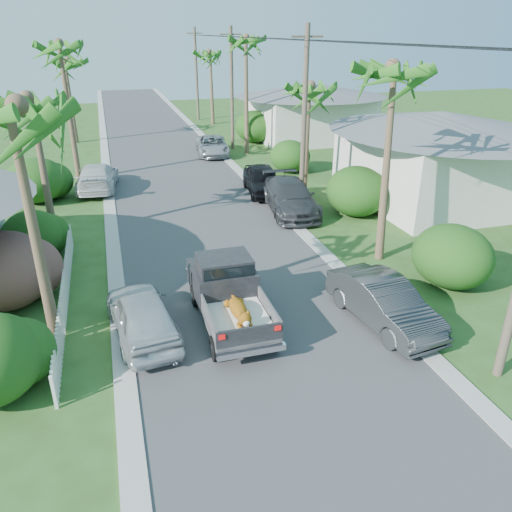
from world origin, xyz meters
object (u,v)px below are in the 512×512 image
object	(u,v)px
palm_r_b	(309,86)
palm_l_d	(65,61)
pickup_truck	(227,289)
palm_l_b	(30,98)
utility_pole_b	(304,119)
house_right_near	(436,161)
utility_pole_c	(232,89)
palm_r_d	(210,52)
parked_car_rm	(290,197)
parked_car_rf	(263,180)
parked_car_ln	(142,315)
palm_r_c	(246,39)
palm_l_a	(10,108)
parked_car_rd	(212,146)
parked_car_rn	(384,303)
utility_pole_d	(197,74)
palm_l_c	(59,45)
palm_r_a	(397,68)
house_right_far	(310,114)

from	to	relation	value
palm_r_b	palm_l_d	bearing A→B (deg)	124.59
pickup_truck	palm_l_b	bearing A→B (deg)	123.78
pickup_truck	utility_pole_b	xyz separation A→B (m)	(6.44, 9.90, 3.59)
pickup_truck	house_right_near	bearing A→B (deg)	32.75
utility_pole_c	palm_l_d	bearing A→B (deg)	153.62
palm_r_d	utility_pole_c	distance (m)	12.22
parked_car_rm	palm_l_d	xyz separation A→B (m)	(-11.23, 21.66, 5.64)
palm_r_b	utility_pole_b	xyz separation A→B (m)	(-1.00, -2.00, -1.35)
palm_r_d	utility_pole_c	bearing A→B (deg)	-94.29
parked_car_rf	utility_pole_b	bearing A→B (deg)	-60.34
parked_car_ln	parked_car_rf	bearing A→B (deg)	-127.93
parked_car_rf	palm_r_c	world-z (taller)	palm_r_c
pickup_truck	palm_l_a	bearing A→B (deg)	-178.98
palm_r_d	utility_pole_b	size ratio (longest dim) A/B	0.89
parked_car_rf	parked_car_ln	size ratio (longest dim) A/B	1.06
palm_l_d	palm_r_c	bearing A→B (deg)	-32.21
parked_car_rm	house_right_near	distance (m)	8.40
parked_car_rd	utility_pole_b	xyz separation A→B (m)	(2.00, -13.38, 3.91)
parked_car_ln	utility_pole_b	distance (m)	14.33
parked_car_rn	parked_car_rd	distance (m)	25.11
house_right_near	utility_pole_d	bearing A→B (deg)	103.43
utility_pole_b	utility_pole_c	distance (m)	15.00
parked_car_rm	house_right_near	size ratio (longest dim) A/B	0.62
palm_l_b	utility_pole_d	world-z (taller)	utility_pole_d
palm_l_c	palm_l_d	xyz separation A→B (m)	(-0.50, 12.00, -1.47)
house_right_near	palm_r_b	bearing A→B (deg)	154.89
palm_l_c	palm_l_a	bearing A→B (deg)	-90.60
palm_r_a	palm_r_b	bearing A→B (deg)	88.09
palm_l_d	utility_pole_c	size ratio (longest dim) A/B	0.86
parked_car_rn	palm_r_b	distance (m)	14.93
parked_car_rf	palm_l_b	size ratio (longest dim) A/B	0.63
palm_r_b	house_right_far	bearing A→B (deg)	66.89
parked_car_ln	utility_pole_c	world-z (taller)	utility_pole_c
parked_car_rm	utility_pole_c	distance (m)	16.13
pickup_truck	parked_car_ln	size ratio (longest dim) A/B	1.17
palm_r_a	palm_r_c	size ratio (longest dim) A/B	0.93
palm_r_a	palm_r_b	distance (m)	9.12
parked_car_rf	palm_l_c	world-z (taller)	palm_l_c
pickup_truck	parked_car_rd	bearing A→B (deg)	79.19
pickup_truck	palm_l_d	world-z (taller)	palm_l_d
pickup_truck	palm_l_a	world-z (taller)	palm_l_a
pickup_truck	parked_car_rd	distance (m)	23.71
parked_car_rm	utility_pole_d	world-z (taller)	utility_pole_d
parked_car_rd	palm_l_d	xyz separation A→B (m)	(-10.10, 7.62, 5.75)
palm_r_d	parked_car_rn	bearing A→B (deg)	-93.91
pickup_truck	parked_car_rm	size ratio (longest dim) A/B	0.92
parked_car_rn	utility_pole_b	bearing A→B (deg)	73.75
parked_car_rf	parked_car_ln	bearing A→B (deg)	-114.64
house_right_far	palm_r_d	bearing A→B (deg)	123.02
parked_car_rd	palm_r_d	bearing A→B (deg)	84.27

